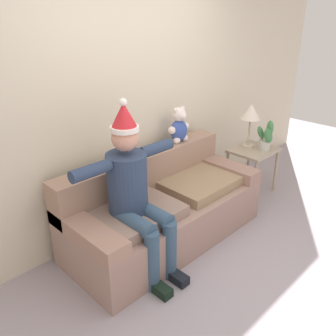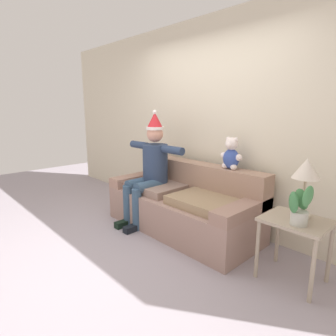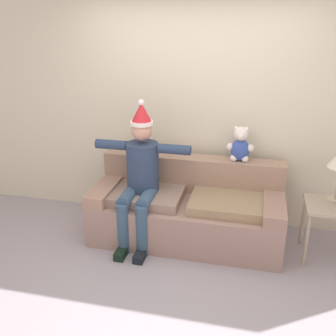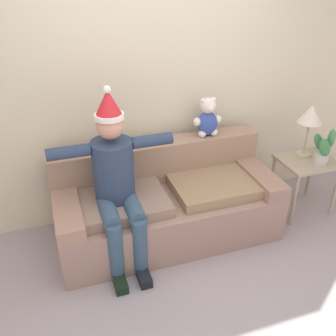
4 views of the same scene
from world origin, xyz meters
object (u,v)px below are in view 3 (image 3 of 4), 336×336
at_px(person_seated, 140,173).
at_px(teddy_bear, 240,146).
at_px(side_table, 333,214).
at_px(couch, 188,209).

xyz_separation_m(person_seated, teddy_bear, (0.99, 0.43, 0.24)).
xyz_separation_m(teddy_bear, side_table, (0.95, -0.36, -0.52)).
bearing_deg(teddy_bear, side_table, -20.67).
height_order(teddy_bear, side_table, teddy_bear).
bearing_deg(teddy_bear, couch, -152.39).
bearing_deg(person_seated, teddy_bear, 23.52).
bearing_deg(couch, side_table, -3.69).
relative_size(couch, side_table, 3.42).
xyz_separation_m(couch, teddy_bear, (0.51, 0.27, 0.68)).
relative_size(teddy_bear, side_table, 0.65).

